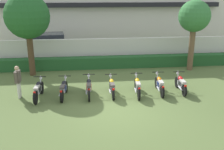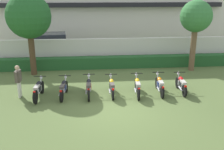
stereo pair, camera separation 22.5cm
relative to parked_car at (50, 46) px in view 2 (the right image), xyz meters
name	(u,v)px [view 2 (the right image)]	position (x,y,z in m)	size (l,w,h in m)	color
ground	(116,110)	(4.01, -9.67, -0.94)	(60.00, 60.00, 0.00)	#566B38
building	(99,5)	(4.01, 5.43, 2.70)	(24.47, 6.50, 7.27)	silver
compound_wall	(105,52)	(4.01, -2.43, -0.01)	(23.24, 0.30, 1.86)	silver
hedge_row	(106,62)	(4.01, -3.13, -0.56)	(18.59, 0.70, 0.76)	#235628
parked_car	(50,46)	(0.00, 0.00, 0.00)	(4.67, 2.47, 1.89)	#9EA3A8
tree_near_inspector	(29,17)	(-0.49, -4.17, 2.56)	(2.59, 2.59, 4.83)	#4C3823
tree_far_side	(196,18)	(9.51, -4.19, 2.42)	(1.95, 1.95, 4.43)	brown
motorcycle_in_row_0	(38,89)	(0.47, -8.03, -0.48)	(0.60, 1.91, 0.97)	black
motorcycle_in_row_1	(64,88)	(1.64, -7.95, -0.50)	(0.60, 1.82, 0.95)	black
motorcycle_in_row_2	(89,87)	(2.85, -7.95, -0.48)	(0.60, 1.93, 0.98)	black
motorcycle_in_row_3	(112,87)	(3.97, -7.94, -0.50)	(0.60, 1.82, 0.94)	black
motorcycle_in_row_4	(137,86)	(5.23, -8.03, -0.48)	(0.60, 1.98, 0.97)	black
motorcycle_in_row_5	(160,85)	(6.40, -7.88, -0.50)	(0.60, 1.92, 0.95)	black
motorcycle_in_row_6	(181,84)	(7.50, -7.90, -0.50)	(0.60, 1.78, 0.94)	black
inspector_person	(18,79)	(-0.48, -7.75, -0.01)	(0.22, 0.65, 1.58)	silver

